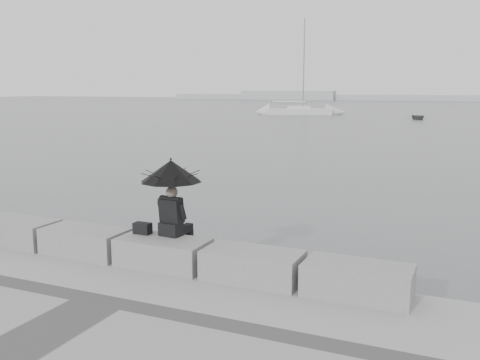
% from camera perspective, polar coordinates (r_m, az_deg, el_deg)
% --- Properties ---
extents(ground, '(360.00, 360.00, 0.00)m').
position_cam_1_polar(ground, '(10.13, -6.74, -11.06)').
color(ground, '#4F5255').
rests_on(ground, ground).
extents(stone_block_far_left, '(1.60, 0.80, 0.50)m').
position_cam_1_polar(stone_block_far_left, '(11.64, -22.61, -5.13)').
color(stone_block_far_left, gray).
rests_on(stone_block_far_left, promenade).
extents(stone_block_left, '(1.60, 0.80, 0.50)m').
position_cam_1_polar(stone_block_left, '(10.50, -16.15, -6.33)').
color(stone_block_left, gray).
rests_on(stone_block_left, promenade).
extents(stone_block_centre, '(1.60, 0.80, 0.50)m').
position_cam_1_polar(stone_block_centre, '(9.53, -8.21, -7.69)').
color(stone_block_centre, gray).
rests_on(stone_block_centre, promenade).
extents(stone_block_right, '(1.60, 0.80, 0.50)m').
position_cam_1_polar(stone_block_right, '(8.78, 1.36, -9.12)').
color(stone_block_right, gray).
rests_on(stone_block_right, promenade).
extents(stone_block_far_right, '(1.60, 0.80, 0.50)m').
position_cam_1_polar(stone_block_far_right, '(8.32, 12.42, -10.45)').
color(stone_block_far_right, gray).
rests_on(stone_block_far_right, promenade).
extents(seated_person, '(1.09, 1.09, 1.39)m').
position_cam_1_polar(seated_person, '(9.46, -7.38, -0.08)').
color(seated_person, black).
rests_on(seated_person, stone_block_centre).
extents(bag, '(0.31, 0.18, 0.20)m').
position_cam_1_polar(bag, '(9.82, -10.36, -5.09)').
color(bag, black).
rests_on(bag, stone_block_centre).
extents(distant_landmass, '(180.00, 8.00, 2.80)m').
position_cam_1_polar(distant_landmass, '(163.18, 19.55, 8.27)').
color(distant_landmass, '#A7A9AC').
rests_on(distant_landmass, ground).
extents(sailboat_left, '(9.22, 5.21, 12.90)m').
position_cam_1_polar(sailboat_left, '(74.41, 6.29, 7.34)').
color(sailboat_left, silver).
rests_on(sailboat_left, ground).
extents(dinghy, '(3.56, 2.08, 0.56)m').
position_cam_1_polar(dinghy, '(66.38, 18.43, 6.42)').
color(dinghy, slate).
rests_on(dinghy, ground).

